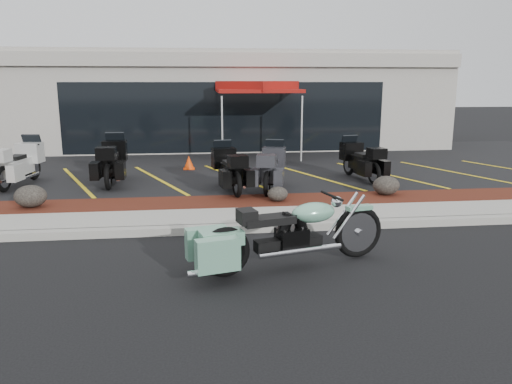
{
  "coord_description": "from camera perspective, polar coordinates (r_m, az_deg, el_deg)",
  "views": [
    {
      "loc": [
        -1.1,
        -8.26,
        2.84
      ],
      "look_at": [
        0.02,
        1.2,
        0.71
      ],
      "focal_mm": 35.0,
      "sensor_mm": 36.0,
      "label": 1
    }
  ],
  "objects": [
    {
      "name": "boulder_left",
      "position": [
        11.83,
        -24.37,
        -0.44
      ],
      "size": [
        0.68,
        0.57,
        0.48
      ],
      "primitive_type": "ellipsoid",
      "color": "black",
      "rests_on": "mulch_bed"
    },
    {
      "name": "touring_black_rear",
      "position": [
        14.73,
        10.61,
        4.16
      ],
      "size": [
        1.1,
        2.11,
        1.17
      ],
      "primitive_type": null,
      "rotation": [
        0.0,
        0.0,
        1.74
      ],
      "color": "black",
      "rests_on": "upper_lot"
    },
    {
      "name": "boulder_mid",
      "position": [
        11.35,
        2.49,
        -0.22
      ],
      "size": [
        0.47,
        0.39,
        0.33
      ],
      "primitive_type": "ellipsoid",
      "color": "black",
      "rests_on": "mulch_bed"
    },
    {
      "name": "mulch_bed",
      "position": [
        11.46,
        -1.02,
        -1.35
      ],
      "size": [
        24.0,
        1.2,
        0.16
      ],
      "primitive_type": "cube",
      "color": "#3B190D",
      "rests_on": "ground"
    },
    {
      "name": "touring_black_mid",
      "position": [
        13.1,
        -3.83,
        3.38
      ],
      "size": [
        1.13,
        2.17,
        1.2
      ],
      "primitive_type": null,
      "rotation": [
        0.0,
        0.0,
        1.74
      ],
      "color": "black",
      "rests_on": "upper_lot"
    },
    {
      "name": "hero_cruiser",
      "position": [
        8.25,
        11.63,
        -3.67
      ],
      "size": [
        3.31,
        1.58,
        1.13
      ],
      "primitive_type": null,
      "rotation": [
        0.0,
        0.0,
        0.25
      ],
      "color": "#6EAC8D",
      "rests_on": "ground"
    },
    {
      "name": "traffic_cone",
      "position": [
        15.68,
        -7.68,
        3.37
      ],
      "size": [
        0.42,
        0.42,
        0.42
      ],
      "primitive_type": "cone",
      "rotation": [
        0.0,
        0.0,
        -0.3
      ],
      "color": "#E53E07",
      "rests_on": "upper_lot"
    },
    {
      "name": "touring_white",
      "position": [
        15.09,
        -24.16,
        3.65
      ],
      "size": [
        1.16,
        2.28,
        1.27
      ],
      "primitive_type": null,
      "rotation": [
        0.0,
        0.0,
        1.41
      ],
      "color": "silver",
      "rests_on": "upper_lot"
    },
    {
      "name": "popup_canopy",
      "position": [
        18.1,
        0.17,
        11.78
      ],
      "size": [
        3.75,
        3.75,
        2.68
      ],
      "rotation": [
        0.0,
        0.0,
        0.38
      ],
      "color": "silver",
      "rests_on": "upper_lot"
    },
    {
      "name": "curb",
      "position": [
        9.64,
        0.12,
        -4.08
      ],
      "size": [
        24.0,
        0.25,
        0.15
      ],
      "primitive_type": "cube",
      "color": "gray",
      "rests_on": "ground"
    },
    {
      "name": "upper_lot",
      "position": [
        16.73,
        -2.87,
        3.06
      ],
      "size": [
        26.0,
        9.6,
        0.15
      ],
      "primitive_type": "cube",
      "color": "black",
      "rests_on": "ground"
    },
    {
      "name": "sidewalk",
      "position": [
        10.3,
        -0.34,
        -2.98
      ],
      "size": [
        24.0,
        1.2,
        0.15
      ],
      "primitive_type": "cube",
      "color": "gray",
      "rests_on": "ground"
    },
    {
      "name": "touring_grey",
      "position": [
        13.22,
        2.14,
        3.49
      ],
      "size": [
        1.32,
        2.2,
        1.2
      ],
      "primitive_type": null,
      "rotation": [
        0.0,
        0.0,
        1.3
      ],
      "color": "#313136",
      "rests_on": "upper_lot"
    },
    {
      "name": "boulder_right",
      "position": [
        12.36,
        14.65,
        0.74
      ],
      "size": [
        0.65,
        0.54,
        0.46
      ],
      "primitive_type": "ellipsoid",
      "color": "black",
      "rests_on": "mulch_bed"
    },
    {
      "name": "ground",
      "position": [
        8.81,
        0.82,
        -6.22
      ],
      "size": [
        90.0,
        90.0,
        0.0
      ],
      "primitive_type": "plane",
      "color": "black",
      "rests_on": "ground"
    },
    {
      "name": "touring_black_front",
      "position": [
        14.57,
        -15.72,
        4.07
      ],
      "size": [
        0.9,
        2.25,
        1.3
      ],
      "primitive_type": null,
      "rotation": [
        0.0,
        0.0,
        1.59
      ],
      "color": "black",
      "rests_on": "upper_lot"
    },
    {
      "name": "dealership_building",
      "position": [
        22.78,
        -4.03,
        10.46
      ],
      "size": [
        18.0,
        8.16,
        4.0
      ],
      "color": "gray",
      "rests_on": "ground"
    }
  ]
}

